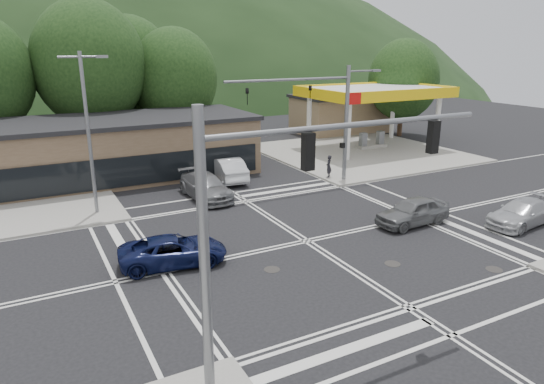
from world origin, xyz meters
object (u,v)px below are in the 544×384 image
car_grey_center (413,211)px  pedestrian (329,166)px  car_blue_west (173,251)px  car_queue_b (242,147)px  car_northbound (205,186)px  car_silver_east (522,213)px  car_queue_a (228,169)px

car_grey_center → pedestrian: bearing=170.7°
car_blue_west → car_queue_b: bearing=-23.4°
car_grey_center → car_northbound: (-8.20, 9.65, 0.02)m
car_grey_center → car_silver_east: (5.13, -2.81, -0.06)m
car_grey_center → car_silver_east: 5.85m
car_northbound → pedestrian: pedestrian is taller
car_grey_center → car_silver_east: car_grey_center is taller
car_blue_west → car_grey_center: size_ratio=1.08×
car_blue_west → car_queue_a: bearing=-23.8°
car_queue_a → car_queue_b: 8.22m
car_silver_east → car_queue_b: car_queue_b is taller
car_queue_a → car_northbound: bearing=55.5°
car_blue_west → car_northbound: car_northbound is taller
car_blue_west → car_silver_east: car_silver_east is taller
car_blue_west → pedestrian: size_ratio=2.92×
car_grey_center → car_northbound: car_northbound is taller
car_grey_center → car_silver_east: bearing=59.0°
car_silver_east → car_northbound: bearing=-139.4°
car_blue_west → car_silver_east: size_ratio=1.01×
car_blue_west → car_silver_east: bearing=-93.5°
car_queue_b → car_northbound: (-7.24, -10.29, 0.05)m
car_blue_west → car_northbound: size_ratio=0.90×
car_silver_east → car_queue_b: bearing=-171.3°
car_silver_east → car_queue_b: size_ratio=1.11×
car_silver_east → car_queue_a: 18.88m
car_queue_a → car_blue_west: bearing=64.3°
car_silver_east → car_northbound: size_ratio=0.89×
car_blue_west → car_grey_center: bearing=-86.1°
car_northbound → pedestrian: bearing=-0.8°
car_blue_west → pedestrian: bearing=-49.6°
car_queue_b → car_grey_center: bearing=91.0°
car_grey_center → pedestrian: (1.21, 9.75, 0.21)m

